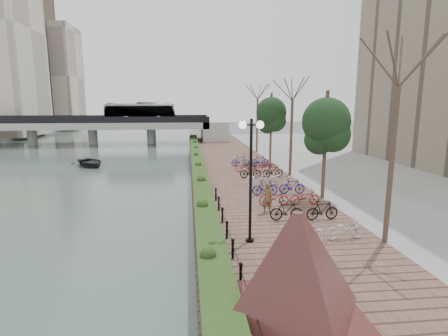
{
  "coord_description": "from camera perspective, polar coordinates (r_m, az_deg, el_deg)",
  "views": [
    {
      "loc": [
        -0.17,
        -11.17,
        6.2
      ],
      "look_at": [
        2.15,
        11.61,
        2.0
      ],
      "focal_mm": 28.0,
      "sensor_mm": 36.0,
      "label": 1
    }
  ],
  "objects": [
    {
      "name": "hedge",
      "position": [
        31.64,
        -4.35,
        0.54
      ],
      "size": [
        1.1,
        56.0,
        0.6
      ],
      "primitive_type": "cube",
      "color": "#1F3814",
      "rests_on": "promenade"
    },
    {
      "name": "bicycle_parking",
      "position": [
        23.76,
        8.14,
        -2.42
      ],
      "size": [
        2.4,
        19.89,
        1.0
      ],
      "color": "silver",
      "rests_on": "promenade"
    },
    {
      "name": "inland_pavement",
      "position": [
        35.56,
        28.85,
        -0.54
      ],
      "size": [
        24.0,
        75.0,
        0.5
      ],
      "primitive_type": "cube",
      "color": "gray",
      "rests_on": "ground"
    },
    {
      "name": "chain_fence",
      "position": [
        14.3,
        0.93,
        -11.58
      ],
      "size": [
        0.1,
        14.1,
        0.7
      ],
      "color": "black",
      "rests_on": "promenade"
    },
    {
      "name": "motorcycle",
      "position": [
        13.15,
        12.93,
        -13.24
      ],
      "size": [
        0.56,
        1.58,
        0.98
      ],
      "primitive_type": null,
      "rotation": [
        0.0,
        0.0,
        0.05
      ],
      "color": "black",
      "rests_on": "promenade"
    },
    {
      "name": "river_water",
      "position": [
        39.58,
        -27.75,
        0.19
      ],
      "size": [
        30.0,
        130.0,
        0.02
      ],
      "primitive_type": "cube",
      "color": "#45564E",
      "rests_on": "ground"
    },
    {
      "name": "ground",
      "position": [
        12.78,
        -4.56,
        -18.68
      ],
      "size": [
        220.0,
        220.0,
        0.0
      ],
      "primitive_type": "plane",
      "color": "#59595B",
      "rests_on": "ground"
    },
    {
      "name": "lamppost",
      "position": [
        14.13,
        4.43,
        2.14
      ],
      "size": [
        1.02,
        0.32,
        5.14
      ],
      "color": "black",
      "rests_on": "promenade"
    },
    {
      "name": "granite_monument",
      "position": [
        9.7,
        11.61,
        -15.42
      ],
      "size": [
        4.84,
        4.84,
        2.99
      ],
      "color": "#4B2320",
      "rests_on": "promenade"
    },
    {
      "name": "promenade",
      "position": [
        29.58,
        2.4,
        -1.22
      ],
      "size": [
        8.0,
        75.0,
        0.5
      ],
      "primitive_type": "cube",
      "color": "brown",
      "rests_on": "ground"
    },
    {
      "name": "pedestrian",
      "position": [
        18.74,
        7.03,
        -4.78
      ],
      "size": [
        0.63,
        0.43,
        1.64
      ],
      "primitive_type": "imported",
      "rotation": [
        0.0,
        0.0,
        3.21
      ],
      "color": "brown",
      "rests_on": "promenade"
    },
    {
      "name": "street_trees",
      "position": [
        25.34,
        13.06,
        4.43
      ],
      "size": [
        3.2,
        37.12,
        6.8
      ],
      "color": "#3D2E24",
      "rests_on": "promenade"
    },
    {
      "name": "boat",
      "position": [
        37.66,
        -21.04,
        0.91
      ],
      "size": [
        4.81,
        5.09,
        0.86
      ],
      "primitive_type": "imported",
      "rotation": [
        0.0,
        0.0,
        0.62
      ],
      "color": "black",
      "rests_on": "river_water"
    },
    {
      "name": "bridge",
      "position": [
        57.79,
        -19.26,
        7.01
      ],
      "size": [
        36.0,
        10.77,
        6.5
      ],
      "color": "#9A9995",
      "rests_on": "ground"
    }
  ]
}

